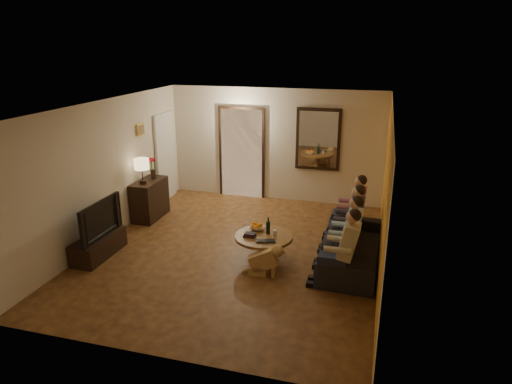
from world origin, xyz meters
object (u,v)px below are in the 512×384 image
(tv_stand, at_px, (99,246))
(sofa, at_px, (354,246))
(person_a, at_px, (344,252))
(laptop, at_px, (265,242))
(table_lamp, at_px, (142,171))
(person_c, at_px, (350,223))
(person_b, at_px, (347,237))
(dog, at_px, (264,259))
(bowl, at_px, (257,228))
(wine_bottle, at_px, (268,225))
(dresser, at_px, (150,199))
(person_d, at_px, (353,211))
(coffee_table, at_px, (264,247))
(tv, at_px, (95,219))

(tv_stand, height_order, sofa, sofa)
(person_a, height_order, laptop, person_a)
(table_lamp, relative_size, person_a, 0.45)
(tv_stand, relative_size, person_c, 0.93)
(table_lamp, distance_m, person_b, 4.37)
(tv_stand, xyz_separation_m, person_a, (4.22, 0.03, 0.41))
(dog, height_order, laptop, dog)
(person_a, relative_size, bowl, 4.63)
(tv_stand, bearing_deg, table_lamp, 90.00)
(person_b, bearing_deg, wine_bottle, 175.43)
(dresser, distance_m, tv_stand, 1.91)
(person_d, bearing_deg, person_a, -90.00)
(person_a, relative_size, person_d, 1.00)
(coffee_table, bearing_deg, person_a, -23.55)
(wine_bottle, bearing_deg, table_lamp, 161.98)
(person_c, bearing_deg, person_a, -90.00)
(dresser, height_order, wine_bottle, dresser)
(coffee_table, bearing_deg, person_b, -0.30)
(tv, xyz_separation_m, dog, (2.96, 0.11, -0.42))
(person_b, height_order, coffee_table, person_b)
(sofa, height_order, wine_bottle, wine_bottle)
(dresser, distance_m, bowl, 2.84)
(sofa, height_order, bowl, sofa)
(table_lamp, height_order, wine_bottle, table_lamp)
(table_lamp, bearing_deg, bowl, -17.13)
(person_d, bearing_deg, laptop, -131.28)
(dog, bearing_deg, laptop, 91.36)
(dresser, height_order, person_d, person_d)
(person_d, height_order, coffee_table, person_d)
(table_lamp, height_order, person_d, table_lamp)
(person_a, xyz_separation_m, wine_bottle, (-1.34, 0.71, 0.01))
(person_c, bearing_deg, table_lamp, 174.01)
(dresser, height_order, bowl, dresser)
(bowl, bearing_deg, sofa, 2.49)
(tv_stand, distance_m, person_d, 4.62)
(tv_stand, distance_m, tv, 0.51)
(person_c, distance_m, dog, 1.71)
(laptop, bearing_deg, person_a, -29.96)
(tv, xyz_separation_m, person_d, (4.22, 1.83, -0.10))
(tv_stand, relative_size, bowl, 4.31)
(person_a, relative_size, laptop, 3.65)
(person_b, bearing_deg, tv, -171.47)
(tv, height_order, dog, tv)
(person_b, relative_size, person_d, 1.00)
(tv_stand, relative_size, coffee_table, 1.12)
(tv, distance_m, bowl, 2.79)
(person_d, distance_m, wine_bottle, 1.73)
(person_a, distance_m, person_d, 1.80)
(dresser, relative_size, bowl, 3.56)
(person_a, distance_m, coffee_table, 1.57)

